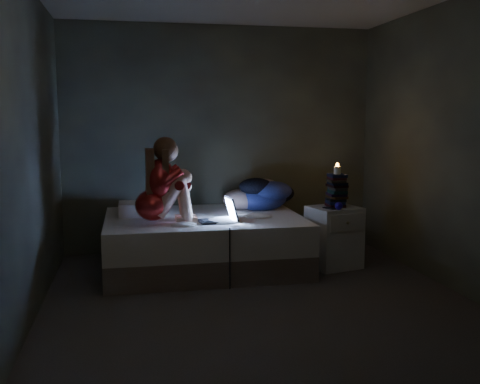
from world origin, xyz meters
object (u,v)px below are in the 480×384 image
object	(u,v)px
bed	(204,242)
phone	(327,208)
candle	(337,170)
woman	(152,180)
laptop	(217,209)
nightstand	(334,237)

from	to	relation	value
bed	phone	world-z (taller)	phone
candle	phone	distance (m)	0.41
phone	woman	bearing A→B (deg)	171.07
candle	phone	size ratio (longest dim) A/B	0.57
laptop	nightstand	world-z (taller)	laptop
bed	woman	distance (m)	0.91
laptop	phone	distance (m)	1.15
laptop	nightstand	distance (m)	1.31
woman	nightstand	xyz separation A→B (m)	(1.86, 0.05, -0.65)
bed	phone	size ratio (longest dim) A/B	14.19
laptop	phone	size ratio (longest dim) A/B	2.55
nightstand	phone	world-z (taller)	phone
nightstand	candle	world-z (taller)	candle
nightstand	phone	distance (m)	0.35
bed	candle	xyz separation A→B (m)	(1.36, -0.23, 0.75)
bed	nightstand	size ratio (longest dim) A/B	3.13
candle	phone	world-z (taller)	candle
bed	woman	size ratio (longest dim) A/B	2.39
bed	laptop	size ratio (longest dim) A/B	5.57
bed	nightstand	xyz separation A→B (m)	(1.34, -0.23, 0.04)
bed	phone	xyz separation A→B (m)	(1.23, -0.30, 0.37)
nightstand	phone	size ratio (longest dim) A/B	4.54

